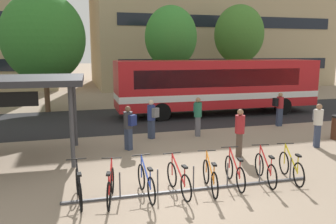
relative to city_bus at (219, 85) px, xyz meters
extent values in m
plane|color=gray|center=(-5.71, -10.34, -1.78)|extent=(200.00, 200.00, 0.00)
cube|color=#232326|center=(-5.71, 0.00, -1.77)|extent=(80.00, 7.20, 0.01)
cube|color=red|center=(-0.06, 0.00, 0.07)|extent=(12.04, 2.76, 2.70)
cube|color=white|center=(-0.06, 0.00, -0.58)|extent=(12.06, 2.78, 0.36)
cube|color=black|center=(5.39, -0.10, 1.20)|extent=(1.04, 2.31, 0.40)
cube|color=black|center=(5.92, -0.11, 0.34)|extent=(0.12, 2.19, 1.40)
cube|color=black|center=(-0.34, 1.25, 0.48)|extent=(9.84, 0.24, 0.97)
cube|color=black|center=(-0.39, -1.24, 0.48)|extent=(9.84, 0.24, 0.97)
cylinder|color=black|center=(3.68, 1.09, -1.28)|extent=(1.01, 0.32, 1.00)
cylinder|color=black|center=(3.64, -1.22, -1.28)|extent=(1.01, 0.32, 1.00)
cylinder|color=black|center=(-3.76, 1.22, -1.28)|extent=(1.01, 0.32, 1.00)
cylinder|color=black|center=(-3.80, -1.09, -1.28)|extent=(1.01, 0.32, 1.00)
cube|color=#47474C|center=(-5.41, -10.42, -1.75)|extent=(6.94, 0.28, 0.06)
cylinder|color=#47474C|center=(-8.38, -10.34, -1.43)|extent=(0.04, 0.04, 0.70)
cylinder|color=#47474C|center=(-7.39, -10.37, -1.43)|extent=(0.04, 0.04, 0.70)
cylinder|color=#47474C|center=(-6.40, -10.40, -1.43)|extent=(0.04, 0.04, 0.70)
cylinder|color=#47474C|center=(-5.41, -10.42, -1.43)|extent=(0.04, 0.04, 0.70)
cylinder|color=#47474C|center=(-4.42, -10.45, -1.43)|extent=(0.04, 0.04, 0.70)
cylinder|color=#47474C|center=(-3.42, -10.48, -1.43)|extent=(0.04, 0.04, 0.70)
cylinder|color=#47474C|center=(-2.43, -10.51, -1.43)|extent=(0.04, 0.04, 0.70)
torus|color=black|center=(-8.43, -9.81, -1.42)|extent=(0.08, 0.71, 0.70)
torus|color=black|center=(-8.38, -10.83, -1.42)|extent=(0.08, 0.71, 0.70)
cube|color=black|center=(-8.41, -10.30, -1.11)|extent=(0.07, 0.92, 0.58)
cylinder|color=black|center=(-8.39, -10.73, -1.16)|extent=(0.03, 0.03, 0.55)
cube|color=black|center=(-8.39, -10.73, -0.90)|extent=(0.11, 0.22, 0.05)
cylinder|color=black|center=(-8.43, -9.83, -1.11)|extent=(0.03, 0.03, 0.65)
cylinder|color=black|center=(-8.43, -9.83, -0.80)|extent=(0.52, 0.05, 0.03)
torus|color=black|center=(-7.53, -9.97, -1.42)|extent=(0.19, 0.70, 0.70)
torus|color=black|center=(-7.74, -10.97, -1.42)|extent=(0.19, 0.70, 0.70)
cube|color=red|center=(-7.63, -10.45, -1.11)|extent=(0.22, 0.91, 0.58)
cylinder|color=red|center=(-7.72, -10.88, -1.16)|extent=(0.04, 0.04, 0.55)
cube|color=black|center=(-7.72, -10.88, -0.90)|extent=(0.14, 0.24, 0.05)
cylinder|color=red|center=(-7.54, -9.99, -1.11)|extent=(0.04, 0.04, 0.65)
cylinder|color=black|center=(-7.54, -9.99, -0.80)|extent=(0.51, 0.13, 0.03)
torus|color=black|center=(-6.74, -9.92, -1.42)|extent=(0.07, 0.71, 0.70)
torus|color=black|center=(-6.70, -10.94, -1.42)|extent=(0.07, 0.71, 0.70)
cube|color=#1E3DB2|center=(-6.72, -10.41, -1.11)|extent=(0.07, 0.92, 0.58)
cylinder|color=#1E3DB2|center=(-6.70, -10.84, -1.16)|extent=(0.03, 0.03, 0.55)
cube|color=black|center=(-6.70, -10.84, -0.90)|extent=(0.11, 0.22, 0.05)
cylinder|color=#1E3DB2|center=(-6.74, -9.94, -1.11)|extent=(0.03, 0.03, 0.65)
cylinder|color=black|center=(-6.74, -9.94, -0.80)|extent=(0.52, 0.05, 0.03)
torus|color=black|center=(-5.89, -9.99, -1.42)|extent=(0.09, 0.71, 0.70)
torus|color=black|center=(-5.82, -11.00, -1.42)|extent=(0.09, 0.71, 0.70)
cube|color=red|center=(-5.85, -10.47, -1.11)|extent=(0.09, 0.92, 0.58)
cylinder|color=red|center=(-5.83, -10.90, -1.16)|extent=(0.03, 0.03, 0.55)
cube|color=black|center=(-5.83, -10.90, -0.90)|extent=(0.11, 0.23, 0.05)
cylinder|color=red|center=(-5.89, -10.01, -1.11)|extent=(0.03, 0.03, 0.65)
cylinder|color=black|center=(-5.89, -10.01, -0.80)|extent=(0.52, 0.06, 0.03)
torus|color=black|center=(-4.89, -10.04, -1.42)|extent=(0.16, 0.70, 0.70)
torus|color=black|center=(-5.06, -11.04, -1.42)|extent=(0.16, 0.70, 0.70)
cube|color=orange|center=(-4.97, -10.52, -1.11)|extent=(0.19, 0.91, 0.58)
cylinder|color=orange|center=(-5.04, -10.94, -1.16)|extent=(0.03, 0.03, 0.55)
cube|color=black|center=(-5.04, -10.94, -0.90)|extent=(0.14, 0.23, 0.05)
cylinder|color=orange|center=(-4.89, -10.06, -1.11)|extent=(0.04, 0.04, 0.65)
cylinder|color=black|center=(-4.89, -10.06, -0.80)|extent=(0.52, 0.12, 0.03)
torus|color=black|center=(-4.09, -9.87, -1.42)|extent=(0.14, 0.70, 0.70)
torus|color=black|center=(-4.24, -10.88, -1.42)|extent=(0.14, 0.70, 0.70)
cube|color=red|center=(-4.16, -10.36, -1.11)|extent=(0.16, 0.92, 0.58)
cylinder|color=red|center=(-4.22, -10.79, -1.16)|extent=(0.03, 0.03, 0.55)
cube|color=black|center=(-4.22, -10.79, -0.90)|extent=(0.13, 0.23, 0.05)
cylinder|color=red|center=(-4.09, -9.89, -1.11)|extent=(0.04, 0.04, 0.65)
cylinder|color=black|center=(-4.09, -9.89, -0.80)|extent=(0.52, 0.10, 0.03)
torus|color=black|center=(-3.11, -9.92, -1.42)|extent=(0.18, 0.70, 0.70)
torus|color=black|center=(-3.31, -10.92, -1.42)|extent=(0.18, 0.70, 0.70)
cube|color=red|center=(-3.21, -10.40, -1.11)|extent=(0.21, 0.91, 0.58)
cylinder|color=red|center=(-3.29, -10.82, -1.16)|extent=(0.04, 0.04, 0.55)
cube|color=black|center=(-3.29, -10.82, -0.90)|extent=(0.14, 0.24, 0.05)
cylinder|color=red|center=(-3.11, -9.94, -1.11)|extent=(0.04, 0.04, 0.65)
cylinder|color=black|center=(-3.11, -9.94, -0.80)|extent=(0.52, 0.13, 0.03)
torus|color=black|center=(-2.30, -9.99, -1.42)|extent=(0.19, 0.70, 0.70)
torus|color=black|center=(-2.51, -10.99, -1.42)|extent=(0.19, 0.70, 0.70)
cube|color=yellow|center=(-2.40, -10.47, -1.11)|extent=(0.22, 0.91, 0.58)
cylinder|color=yellow|center=(-2.49, -10.89, -1.16)|extent=(0.04, 0.04, 0.55)
cube|color=black|center=(-2.49, -10.89, -0.90)|extent=(0.14, 0.24, 0.05)
cylinder|color=yellow|center=(-2.30, -10.01, -1.11)|extent=(0.04, 0.04, 0.65)
cylinder|color=black|center=(-2.30, -10.01, -0.80)|extent=(0.51, 0.13, 0.03)
cylinder|color=#38383D|center=(-8.50, -7.53, -0.45)|extent=(0.15, 0.15, 2.66)
cylinder|color=#38383D|center=(-8.35, -4.84, -0.45)|extent=(0.15, 0.15, 2.66)
cube|color=#47382D|center=(-2.77, -7.98, -1.35)|extent=(0.31, 0.33, 0.86)
cylinder|color=maroon|center=(-2.77, -7.98, -0.59)|extent=(0.47, 0.47, 0.64)
sphere|color=#936B4C|center=(-2.77, -7.98, -0.16)|extent=(0.22, 0.22, 0.22)
cube|color=#B21E23|center=(-2.62, -7.76, -0.56)|extent=(0.33, 0.31, 0.40)
cube|color=#2D3851|center=(-5.19, -4.58, -1.37)|extent=(0.30, 0.33, 0.81)
cylinder|color=navy|center=(-5.19, -4.58, -0.64)|extent=(0.47, 0.47, 0.65)
sphere|color=beige|center=(-5.19, -4.58, -0.21)|extent=(0.22, 0.22, 0.22)
cube|color=slate|center=(-5.06, -4.81, -0.61)|extent=(0.33, 0.30, 0.40)
cube|color=#2D3851|center=(1.58, -3.92, -1.32)|extent=(0.27, 0.22, 0.92)
cylinder|color=maroon|center=(1.58, -3.92, -0.58)|extent=(0.36, 0.36, 0.56)
sphere|color=#936B4C|center=(1.58, -3.92, -0.19)|extent=(0.22, 0.22, 0.22)
cube|color=black|center=(1.32, -3.91, -0.55)|extent=(0.20, 0.29, 0.40)
cube|color=#565660|center=(-3.11, -4.73, -1.34)|extent=(0.24, 0.29, 0.87)
cylinder|color=#23664C|center=(-3.11, -4.73, -0.58)|extent=(0.39, 0.39, 0.65)
sphere|color=#936B4C|center=(-3.11, -4.73, -0.15)|extent=(0.22, 0.22, 0.22)
cube|color=#197075|center=(-3.07, -4.48, -0.55)|extent=(0.31, 0.22, 0.40)
cube|color=#2D3851|center=(0.76, -7.71, -1.32)|extent=(0.29, 0.32, 0.90)
cylinder|color=beige|center=(0.76, -7.71, -0.57)|extent=(0.46, 0.46, 0.60)
sphere|color=#936B4C|center=(0.76, -7.71, -0.16)|extent=(0.22, 0.22, 0.22)
cube|color=slate|center=(0.87, -7.48, -0.54)|extent=(0.33, 0.29, 0.40)
cube|color=#2D3851|center=(-6.43, -6.04, -1.36)|extent=(0.30, 0.32, 0.84)
cylinder|color=#333338|center=(-6.43, -6.04, -0.62)|extent=(0.46, 0.46, 0.64)
sphere|color=brown|center=(-6.43, -6.04, -0.19)|extent=(0.22, 0.22, 0.22)
cube|color=navy|center=(-6.31, -6.26, -0.58)|extent=(0.33, 0.29, 0.40)
cylinder|color=brown|center=(-9.87, 3.69, -0.66)|extent=(0.32, 0.32, 2.23)
ellipsoid|color=#2D7028|center=(-9.87, 3.69, 2.75)|extent=(4.97, 4.97, 5.41)
cylinder|color=brown|center=(5.57, 8.36, -0.25)|extent=(0.32, 0.32, 3.05)
ellipsoid|color=#427A2D|center=(5.57, 8.36, 3.37)|extent=(4.19, 4.19, 4.91)
cylinder|color=brown|center=(-1.16, 6.06, -0.37)|extent=(0.32, 0.32, 2.80)
ellipsoid|color=#388433|center=(-1.16, 6.06, 2.97)|extent=(3.83, 3.83, 4.56)
cube|color=tan|center=(6.93, 19.35, 6.39)|extent=(25.28, 13.63, 16.32)
cube|color=black|center=(6.93, 12.50, 0.67)|extent=(22.25, 0.06, 1.10)
cube|color=black|center=(6.93, 12.50, 4.75)|extent=(22.25, 0.06, 1.10)
camera|label=1|loc=(-8.51, -18.71, 1.97)|focal=36.78mm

